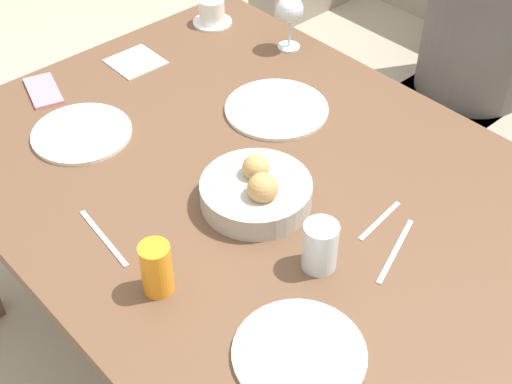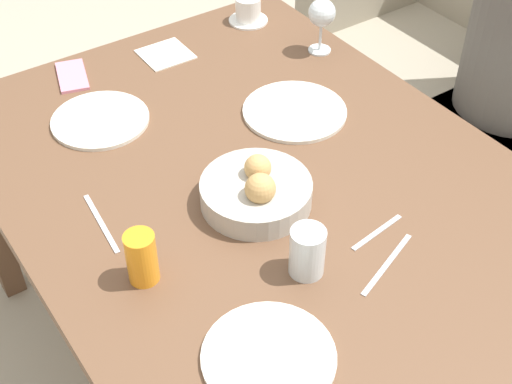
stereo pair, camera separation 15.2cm
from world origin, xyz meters
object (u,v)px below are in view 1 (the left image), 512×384
object	(u,v)px
bread_basket	(256,191)
water_tumbler	(320,246)
fork_silver	(103,238)
cell_phone	(43,91)
couch	(477,96)
plate_far_center	(277,109)
plate_near_left	(82,133)
coffee_cup	(212,12)
plate_near_right	(299,354)
spoon_coffee	(380,221)
juice_glass	(156,268)
seated_person	(473,70)
napkin	(135,62)
wine_glass	(290,12)
knife_silver	(395,251)

from	to	relation	value
bread_basket	water_tumbler	distance (m)	0.22
fork_silver	cell_phone	distance (m)	0.59
couch	plate_far_center	bearing A→B (deg)	-91.54
fork_silver	plate_near_left	bearing A→B (deg)	154.86
couch	coffee_cup	xyz separation A→B (m)	(-0.48, -0.80, 0.42)
plate_near_right	spoon_coffee	bearing A→B (deg)	108.94
juice_glass	cell_phone	xyz separation A→B (m)	(-0.74, 0.18, -0.05)
juice_glass	bread_basket	bearing A→B (deg)	99.98
seated_person	fork_silver	size ratio (longest dim) A/B	6.21
couch	coffee_cup	world-z (taller)	couch
plate_near_left	water_tumbler	world-z (taller)	water_tumbler
plate_far_center	napkin	xyz separation A→B (m)	(-0.43, -0.13, -0.00)
juice_glass	fork_silver	world-z (taller)	juice_glass
seated_person	juice_glass	world-z (taller)	seated_person
plate_far_center	juice_glass	distance (m)	0.63
fork_silver	cell_phone	bearing A→B (deg)	162.13
plate_far_center	spoon_coffee	size ratio (longest dim) A/B	1.79
seated_person	bread_basket	distance (m)	1.12
coffee_cup	fork_silver	size ratio (longest dim) A/B	0.60
bread_basket	plate_far_center	size ratio (longest dim) A/B	0.92
couch	juice_glass	xyz separation A→B (m)	(0.25, -1.54, 0.44)
couch	plate_near_left	world-z (taller)	couch
seated_person	cell_phone	bearing A→B (deg)	-114.00
couch	spoon_coffee	xyz separation A→B (m)	(0.41, -1.08, 0.39)
water_tumbler	napkin	distance (m)	0.88
spoon_coffee	napkin	bearing A→B (deg)	-178.85
juice_glass	water_tumbler	size ratio (longest dim) A/B	1.07
couch	fork_silver	size ratio (longest dim) A/B	7.89
napkin	water_tumbler	bearing A→B (deg)	-10.97
fork_silver	napkin	distance (m)	0.68
plate_near_left	water_tumbler	bearing A→B (deg)	9.98
seated_person	plate_near_right	bearing A→B (deg)	-69.11
bread_basket	spoon_coffee	size ratio (longest dim) A/B	1.65
fork_silver	spoon_coffee	xyz separation A→B (m)	(0.35, 0.46, 0.00)
spoon_coffee	wine_glass	bearing A→B (deg)	151.05
juice_glass	napkin	size ratio (longest dim) A/B	0.85
wine_glass	napkin	world-z (taller)	wine_glass
seated_person	plate_near_right	world-z (taller)	seated_person
seated_person	coffee_cup	xyz separation A→B (m)	(-0.52, -0.65, 0.23)
knife_silver	bread_basket	bearing A→B (deg)	-159.45
plate_near_right	knife_silver	distance (m)	0.32
coffee_cup	cell_phone	world-z (taller)	coffee_cup
couch	knife_silver	world-z (taller)	couch
bread_basket	wine_glass	world-z (taller)	wine_glass
bread_basket	knife_silver	bearing A→B (deg)	20.55
couch	knife_silver	bearing A→B (deg)	-66.49
plate_far_center	knife_silver	distance (m)	0.54
coffee_cup	napkin	distance (m)	0.30
plate_near_right	plate_far_center	size ratio (longest dim) A/B	0.91
plate_near_right	fork_silver	world-z (taller)	plate_near_right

